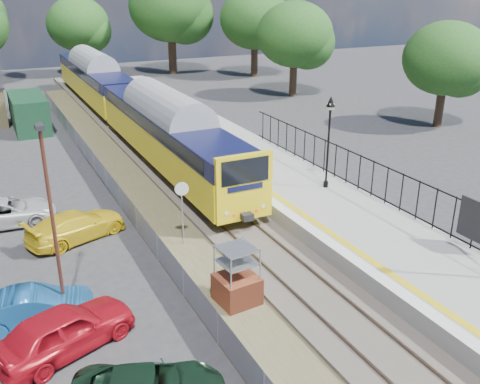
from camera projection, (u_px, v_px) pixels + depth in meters
ground at (298, 283)px, 20.10m from camera, size 120.00×120.00×0.00m
track_bed at (193, 196)px, 27.94m from camera, size 5.90×80.00×0.29m
platform at (286, 186)px, 28.33m from camera, size 5.00×70.00×0.90m
platform_edge at (252, 184)px, 27.32m from camera, size 0.90×70.00×0.01m
victorian_lamp_north at (330, 121)px, 25.69m from camera, size 0.44×0.44×4.60m
palisade_fence at (398, 190)px, 23.96m from camera, size 0.12×26.00×2.00m
wire_fence at (110, 184)px, 28.18m from camera, size 0.06×52.00×1.20m
tree_line at (90, 23)px, 53.29m from camera, size 56.80×43.80×11.88m
train at (123, 98)px, 40.09m from camera, size 2.82×40.83×3.51m
brick_plinth at (237, 276)px, 18.49m from camera, size 1.48×1.48×2.19m
speed_sign at (182, 203)px, 22.25m from camera, size 0.57×0.18×2.89m
carpark_lamp at (52, 213)px, 16.74m from camera, size 0.25×0.50×6.66m
car_red at (64, 330)px, 16.17m from camera, size 4.73×3.27×1.50m
car_blue at (35, 307)px, 17.54m from camera, size 3.87×1.79×1.23m
car_yellow at (76, 226)px, 23.29m from camera, size 4.77×3.22×1.28m
car_white at (5, 212)px, 24.64m from camera, size 4.66×2.41×1.26m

